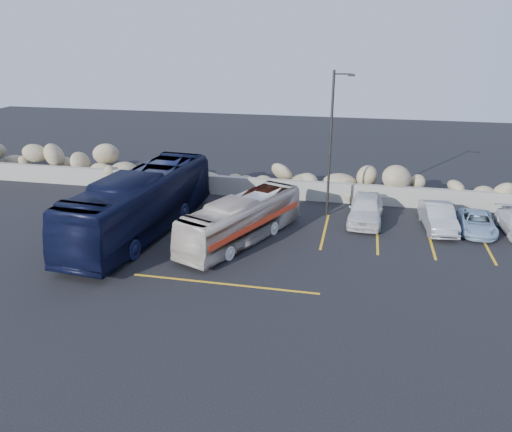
% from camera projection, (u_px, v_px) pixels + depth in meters
% --- Properties ---
extents(ground, '(90.00, 90.00, 0.00)m').
position_uv_depth(ground, '(246.00, 289.00, 20.32)').
color(ground, black).
rests_on(ground, ground).
extents(seawall, '(60.00, 0.40, 1.20)m').
position_uv_depth(seawall, '(290.00, 190.00, 31.12)').
color(seawall, gray).
rests_on(seawall, ground).
extents(riprap_pile, '(54.00, 2.80, 2.60)m').
position_uv_depth(riprap_pile, '(293.00, 174.00, 31.97)').
color(riprap_pile, '#978563').
rests_on(riprap_pile, ground).
extents(parking_lines, '(18.16, 9.36, 0.01)m').
position_uv_depth(parking_lines, '(364.00, 245.00, 24.50)').
color(parking_lines, gold).
rests_on(parking_lines, ground).
extents(lamppost, '(1.14, 0.18, 8.00)m').
position_uv_depth(lamppost, '(332.00, 141.00, 27.03)').
color(lamppost, '#2A2825').
rests_on(lamppost, ground).
extents(vintage_bus, '(4.89, 8.26, 2.27)m').
position_uv_depth(vintage_bus, '(242.00, 220.00, 24.58)').
color(vintage_bus, silver).
rests_on(vintage_bus, ground).
extents(tour_coach, '(3.72, 11.88, 3.26)m').
position_uv_depth(tour_coach, '(141.00, 203.00, 25.44)').
color(tour_coach, black).
rests_on(tour_coach, ground).
extents(car_a, '(2.00, 4.52, 1.51)m').
position_uv_depth(car_a, '(366.00, 209.00, 27.26)').
color(car_a, silver).
rests_on(car_a, ground).
extents(car_b, '(1.77, 4.17, 1.34)m').
position_uv_depth(car_b, '(438.00, 217.00, 26.28)').
color(car_b, '#A9A9AD').
rests_on(car_b, ground).
extents(car_d, '(1.92, 3.77, 1.02)m').
position_uv_depth(car_d, '(477.00, 223.00, 25.95)').
color(car_d, '#90B0CD').
rests_on(car_d, ground).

